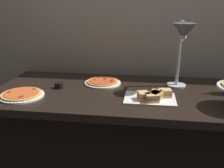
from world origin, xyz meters
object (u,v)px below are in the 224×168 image
Objects in this scene: pizza_plate_center at (103,82)px; sandwich_platter at (153,97)px; pizza_plate_front at (22,95)px; heat_lamp at (183,38)px; sauce_cup_near at (59,85)px.

sandwich_platter is (0.38, -0.29, 0.01)m from pizza_plate_center.
heat_lamp is at bearing 13.50° from pizza_plate_front.
pizza_plate_center is at bearing 35.51° from pizza_plate_front.
heat_lamp reaches higher than sauce_cup_near.
heat_lamp is at bearing 46.76° from sandwich_platter.
heat_lamp is 0.93m from sauce_cup_near.
heat_lamp is 0.44m from sandwich_platter.
pizza_plate_front is 0.87m from sandwich_platter.
sandwich_platter reaches higher than pizza_plate_front.
pizza_plate_front is at bearing -166.50° from heat_lamp.
heat_lamp reaches higher than pizza_plate_front.
heat_lamp is 1.14m from pizza_plate_front.
sandwich_platter is 5.27× the size of sauce_cup_near.
pizza_plate_center is at bearing 170.18° from heat_lamp.
sandwich_platter is (-0.18, -0.19, -0.35)m from heat_lamp.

